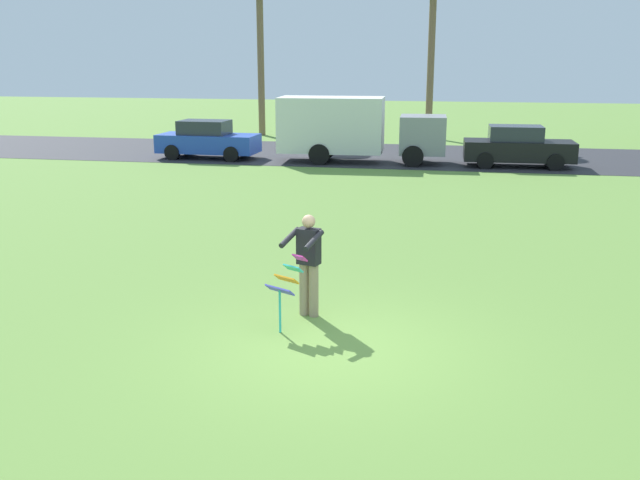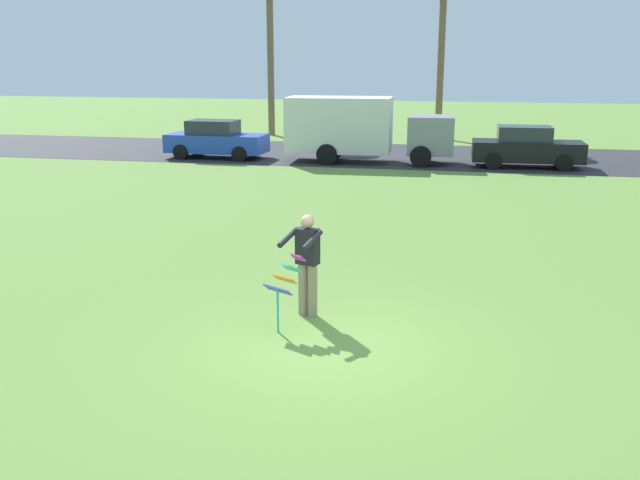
% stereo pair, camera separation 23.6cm
% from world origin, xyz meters
% --- Properties ---
extents(ground_plane, '(120.00, 120.00, 0.00)m').
position_xyz_m(ground_plane, '(0.00, 0.00, 0.00)').
color(ground_plane, olive).
extents(road_strip, '(120.00, 8.00, 0.01)m').
position_xyz_m(road_strip, '(0.00, 21.28, 0.01)').
color(road_strip, '#2D2D33').
rests_on(road_strip, ground).
extents(person_kite_flyer, '(0.67, 0.75, 1.73)m').
position_xyz_m(person_kite_flyer, '(-0.60, 1.25, 0.95)').
color(person_kite_flyer, gray).
rests_on(person_kite_flyer, ground).
extents(kite_held, '(0.62, 0.73, 1.18)m').
position_xyz_m(kite_held, '(-0.81, 0.58, 0.80)').
color(kite_held, '#D83399').
rests_on(kite_held, ground).
extents(parked_car_blue, '(4.26, 1.94, 1.60)m').
position_xyz_m(parked_car_blue, '(-8.57, 18.88, 0.77)').
color(parked_car_blue, '#2347B7').
rests_on(parked_car_blue, ground).
extents(parked_truck_grey_van, '(6.77, 2.28, 2.62)m').
position_xyz_m(parked_truck_grey_van, '(-2.42, 18.88, 1.41)').
color(parked_truck_grey_van, gray).
rests_on(parked_truck_grey_van, ground).
extents(parked_car_black, '(4.24, 1.90, 1.60)m').
position_xyz_m(parked_car_black, '(4.15, 18.88, 0.77)').
color(parked_car_black, black).
rests_on(parked_car_black, ground).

